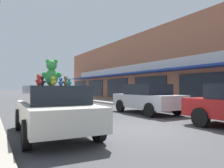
{
  "coord_description": "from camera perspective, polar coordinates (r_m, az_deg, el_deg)",
  "views": [
    {
      "loc": [
        -4.68,
        -6.28,
        1.46
      ],
      "look_at": [
        0.43,
        2.84,
        1.63
      ],
      "focal_mm": 35.0,
      "sensor_mm": 36.0,
      "label": 1
    }
  ],
  "objects": [
    {
      "name": "ground_plane",
      "position": [
        7.97,
        7.44,
        -11.47
      ],
      "size": [
        260.0,
        260.0,
        0.0
      ],
      "primitive_type": "plane",
      "color": "#424244"
    },
    {
      "name": "storefront_row",
      "position": [
        25.8,
        17.25,
        3.18
      ],
      "size": [
        14.5,
        33.39,
        6.56
      ],
      "color": "#9E6047",
      "rests_on": "ground_plane"
    },
    {
      "name": "plush_art_car",
      "position": [
        6.94,
        -14.91,
        -6.25
      ],
      "size": [
        2.17,
        4.39,
        1.51
      ],
      "rotation": [
        0.0,
        0.0,
        -0.05
      ],
      "color": "beige",
      "rests_on": "ground_plane"
    },
    {
      "name": "teddy_bear_giant",
      "position": [
        7.19,
        -15.49,
        2.8
      ],
      "size": [
        0.65,
        0.45,
        0.85
      ],
      "rotation": [
        0.0,
        0.0,
        2.83
      ],
      "color": "green",
      "rests_on": "plush_art_car"
    },
    {
      "name": "teddy_bear_yellow",
      "position": [
        6.64,
        -15.09,
        0.68
      ],
      "size": [
        0.16,
        0.2,
        0.27
      ],
      "rotation": [
        0.0,
        0.0,
        2.03
      ],
      "color": "yellow",
      "rests_on": "plush_art_car"
    },
    {
      "name": "teddy_bear_red",
      "position": [
        6.07,
        -18.58,
        0.97
      ],
      "size": [
        0.21,
        0.2,
        0.3
      ],
      "rotation": [
        0.0,
        0.0,
        3.85
      ],
      "color": "red",
      "rests_on": "plush_art_car"
    },
    {
      "name": "teddy_bear_brown",
      "position": [
        7.34,
        -11.95,
        0.72
      ],
      "size": [
        0.25,
        0.18,
        0.33
      ],
      "rotation": [
        0.0,
        0.0,
        3.5
      ],
      "color": "olive",
      "rests_on": "plush_art_car"
    },
    {
      "name": "teddy_bear_black",
      "position": [
        7.74,
        -17.8,
        0.73
      ],
      "size": [
        0.25,
        0.16,
        0.34
      ],
      "rotation": [
        0.0,
        0.0,
        3.11
      ],
      "color": "black",
      "rests_on": "plush_art_car"
    },
    {
      "name": "teddy_bear_teal",
      "position": [
        6.98,
        -11.12,
        0.48
      ],
      "size": [
        0.18,
        0.12,
        0.24
      ],
      "rotation": [
        0.0,
        0.0,
        2.95
      ],
      "color": "teal",
      "rests_on": "plush_art_car"
    },
    {
      "name": "teddy_bear_blue",
      "position": [
        7.73,
        -13.23,
        0.51
      ],
      "size": [
        0.2,
        0.18,
        0.29
      ],
      "rotation": [
        0.0,
        0.0,
        2.49
      ],
      "color": "blue",
      "rests_on": "plush_art_car"
    },
    {
      "name": "parked_car_far_center",
      "position": [
        12.43,
        9.14,
        -3.64
      ],
      "size": [
        2.05,
        4.42,
        1.64
      ],
      "color": "#B7B7BC",
      "rests_on": "ground_plane"
    }
  ]
}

